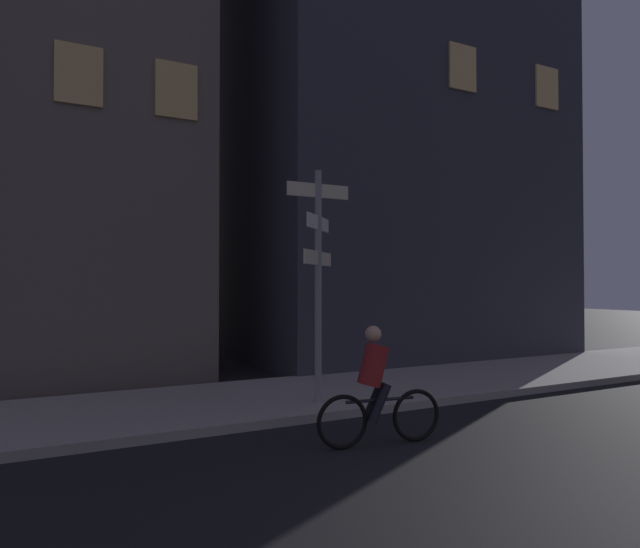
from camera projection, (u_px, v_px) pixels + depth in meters
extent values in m
cube|color=#9E9991|center=(316.00, 394.00, 10.74)|extent=(40.00, 3.47, 0.14)
cylinder|color=gray|center=(318.00, 286.00, 9.72)|extent=(0.12, 0.12, 4.01)
cube|color=beige|center=(318.00, 191.00, 9.75)|extent=(1.19, 0.03, 0.24)
cube|color=white|center=(318.00, 223.00, 9.74)|extent=(0.87, 0.87, 0.24)
cube|color=beige|center=(318.00, 258.00, 9.73)|extent=(1.09, 1.09, 0.24)
torus|color=black|center=(416.00, 415.00, 7.74)|extent=(0.72, 0.16, 0.72)
torus|color=black|center=(342.00, 422.00, 7.36)|extent=(0.72, 0.16, 0.72)
cylinder|color=black|center=(380.00, 400.00, 7.56)|extent=(1.00, 0.18, 0.04)
cylinder|color=maroon|center=(373.00, 365.00, 7.53)|extent=(0.49, 0.38, 0.61)
sphere|color=tan|center=(373.00, 334.00, 7.54)|extent=(0.22, 0.22, 0.22)
cylinder|color=black|center=(374.00, 401.00, 7.63)|extent=(0.35, 0.17, 0.55)
cylinder|color=black|center=(380.00, 404.00, 7.46)|extent=(0.35, 0.17, 0.55)
cube|color=#F2C672|center=(79.00, 74.00, 11.14)|extent=(0.90, 0.06, 1.20)
cube|color=#F2C672|center=(177.00, 90.00, 12.05)|extent=(0.90, 0.06, 1.20)
cube|color=#383842|center=(372.00, 39.00, 18.53)|extent=(9.58, 8.50, 20.59)
cube|color=#F2C672|center=(463.00, 67.00, 14.72)|extent=(0.90, 0.06, 1.20)
cube|color=#F2C672|center=(547.00, 88.00, 16.22)|extent=(0.90, 0.06, 1.20)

